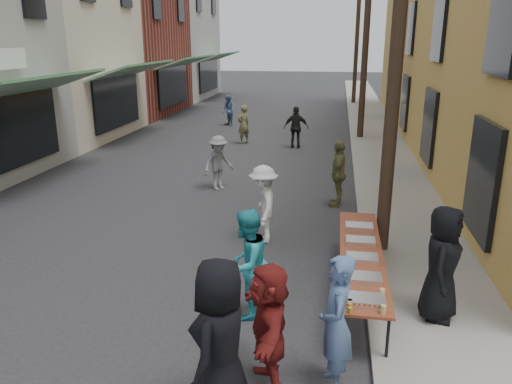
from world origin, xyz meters
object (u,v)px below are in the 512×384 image
(utility_pole_far, at_px, (357,32))
(server, at_px, (442,263))
(serving_table, at_px, (361,255))
(guest_front_c, at_px, (246,264))
(catering_tray_sausage, at_px, (366,300))
(guest_front_a, at_px, (221,344))
(utility_pole_near, at_px, (400,17))
(utility_pole_mid, at_px, (367,29))

(utility_pole_far, relative_size, server, 5.10)
(serving_table, relative_size, guest_front_c, 2.31)
(serving_table, relative_size, catering_tray_sausage, 8.00)
(guest_front_a, distance_m, guest_front_c, 2.27)
(serving_table, height_order, guest_front_c, guest_front_c)
(utility_pole_far, distance_m, guest_front_c, 27.12)
(utility_pole_near, relative_size, utility_pole_far, 1.00)
(catering_tray_sausage, distance_m, guest_front_c, 1.89)
(utility_pole_mid, height_order, server, utility_pole_mid)
(utility_pole_far, bearing_deg, utility_pole_near, -90.00)
(serving_table, bearing_deg, utility_pole_near, 74.57)
(utility_pole_near, distance_m, guest_front_a, 6.50)
(utility_pole_mid, height_order, catering_tray_sausage, utility_pole_mid)
(guest_front_a, xyz_separation_m, guest_front_c, (-0.13, 2.26, -0.12))
(guest_front_c, bearing_deg, server, 116.17)
(utility_pole_far, height_order, guest_front_a, utility_pole_far)
(catering_tray_sausage, relative_size, server, 0.28)
(utility_pole_mid, relative_size, guest_front_a, 4.57)
(serving_table, bearing_deg, utility_pole_mid, 87.93)
(serving_table, height_order, server, server)
(catering_tray_sausage, bearing_deg, guest_front_c, 158.76)
(utility_pole_near, relative_size, catering_tray_sausage, 18.00)
(utility_pole_far, height_order, server, utility_pole_far)
(utility_pole_far, xyz_separation_m, catering_tray_sausage, (-0.50, -27.46, -3.71))
(utility_pole_near, relative_size, guest_front_a, 4.57)
(utility_pole_mid, distance_m, catering_tray_sausage, 15.91)
(utility_pole_mid, height_order, guest_front_a, utility_pole_mid)
(utility_pole_mid, distance_m, guest_front_c, 15.39)
(utility_pole_far, height_order, catering_tray_sausage, utility_pole_far)
(utility_pole_far, bearing_deg, utility_pole_mid, -90.00)
(guest_front_a, height_order, guest_front_c, guest_front_a)
(serving_table, relative_size, guest_front_a, 2.03)
(utility_pole_mid, xyz_separation_m, guest_front_a, (-2.13, -17.04, -3.52))
(utility_pole_near, bearing_deg, guest_front_a, -112.89)
(guest_front_c, bearing_deg, utility_pole_mid, -167.26)
(serving_table, bearing_deg, utility_pole_far, 88.89)
(utility_pole_near, relative_size, server, 5.10)
(utility_pole_mid, xyz_separation_m, utility_pole_far, (0.00, 12.00, 0.00))
(guest_front_c, bearing_deg, utility_pole_far, -163.39)
(utility_pole_mid, xyz_separation_m, guest_front_c, (-2.26, -14.78, -3.64))
(server, bearing_deg, guest_front_c, 112.68)
(catering_tray_sausage, relative_size, guest_front_a, 0.25)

